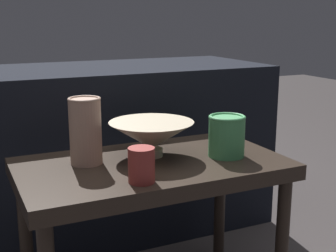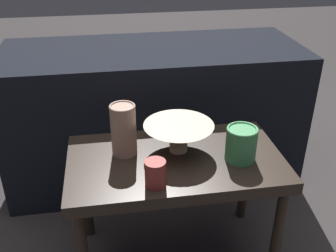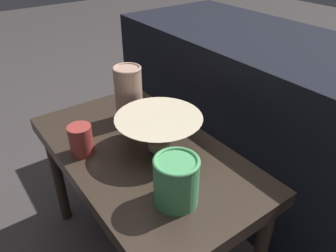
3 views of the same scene
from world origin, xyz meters
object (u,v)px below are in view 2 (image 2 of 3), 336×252
at_px(bowl, 179,135).
at_px(vase_textured_left, 124,129).
at_px(vase_colorful_right, 241,143).
at_px(cup, 155,174).

distance_m(bowl, vase_textured_left, 0.18).
xyz_separation_m(vase_colorful_right, cup, (-0.28, -0.09, -0.02)).
bearing_deg(vase_colorful_right, cup, -161.84).
bearing_deg(vase_textured_left, vase_colorful_right, -15.05).
relative_size(bowl, vase_textured_left, 1.33).
relative_size(vase_textured_left, cup, 2.11).
height_order(vase_textured_left, vase_colorful_right, vase_textured_left).
distance_m(vase_textured_left, vase_colorful_right, 0.37).
bearing_deg(vase_textured_left, bowl, -4.43).
bearing_deg(cup, bowl, 60.41).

